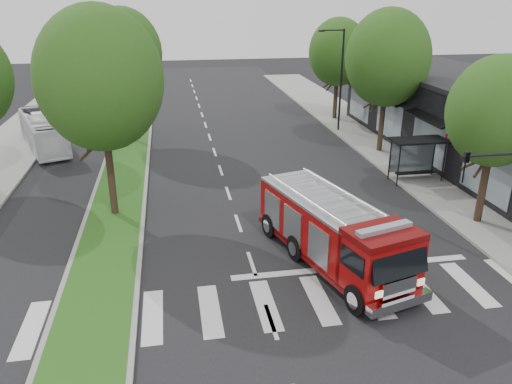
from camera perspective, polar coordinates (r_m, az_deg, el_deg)
The scene contains 13 objects.
ground at distance 20.93m, azimuth -0.48°, elevation -8.20°, with size 140.00×140.00×0.00m, color black.
sidewalk_right at distance 33.54m, azimuth 18.09°, elevation 2.60°, with size 5.00×80.00×0.15m, color gray.
median at distance 37.48m, azimuth -14.26°, elevation 4.97°, with size 3.00×50.00×0.15m.
storefront_row at distance 35.21m, azimuth 25.10°, elevation 6.62°, with size 8.00×30.00×5.00m, color black.
bus_shelter at distance 30.82m, azimuth 17.91°, elevation 4.82°, with size 3.20×1.60×2.61m.
tree_right_near at distance 25.09m, azimuth 25.79°, elevation 8.24°, with size 4.40×4.40×8.05m.
tree_right_mid at distance 35.25m, azimuth 14.82°, elevation 14.57°, with size 5.60×5.60×9.72m.
tree_right_far at distance 44.57m, azimuth 9.37°, elevation 15.49°, with size 5.00×5.00×8.73m.
tree_median_near at distance 24.36m, azimuth -17.41°, elevation 12.19°, with size 5.80×5.80×10.16m.
tree_median_far at distance 38.23m, azimuth -14.99°, elevation 15.06°, with size 5.60×5.60×9.72m.
streetlight_right_far at distance 40.61m, azimuth 9.53°, elevation 12.96°, with size 2.11×0.20×8.00m.
fire_engine at distance 20.56m, azimuth 8.73°, elevation -4.51°, with size 4.79×9.02×3.00m.
city_bus at distance 39.14m, azimuth -23.16°, elevation 6.37°, with size 2.11×9.00×2.51m, color silver.
Camera 1 is at (-2.97, -17.90, 10.42)m, focal length 35.00 mm.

